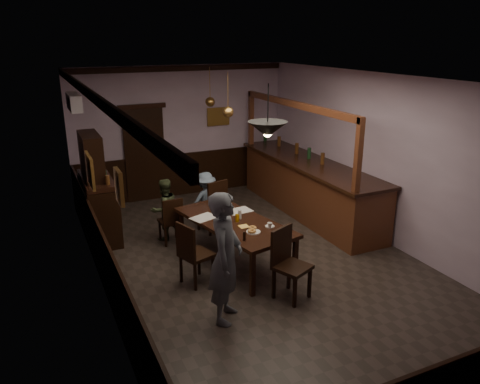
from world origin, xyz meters
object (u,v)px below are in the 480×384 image
dining_table (234,224)px  person_standing (226,258)px  chair_far_right (214,204)px  soda_can (237,218)px  chair_far_left (171,219)px  bar_counter (308,186)px  coffee_cup (270,225)px  person_seated_right (206,200)px  chair_side (192,251)px  chair_near (288,260)px  pendant_brass_mid (228,112)px  pendant_iron (268,129)px  person_seated_left (164,209)px  pendant_brass_far (210,102)px  sideboard (98,197)px

dining_table → person_standing: size_ratio=1.32×
chair_far_right → soda_can: 1.42m
chair_far_left → bar_counter: bearing=-178.2°
chair_far_left → coffee_cup: size_ratio=10.97×
dining_table → coffee_cup: 0.65m
person_seated_right → coffee_cup: size_ratio=14.07×
chair_far_right → person_seated_right: bearing=-92.5°
chair_side → coffee_cup: (1.25, -0.12, 0.25)m
dining_table → chair_near: (0.26, -1.29, -0.11)m
chair_side → pendant_brass_mid: size_ratio=1.23×
chair_near → pendant_iron: pendant_iron is taller
chair_far_right → pendant_brass_mid: 1.75m
coffee_cup → bar_counter: bearing=32.5°
person_seated_left → chair_side: bearing=70.0°
pendant_brass_far → pendant_brass_mid: bearing=-98.1°
person_seated_right → person_standing: bearing=65.4°
person_seated_left → coffee_cup: size_ratio=14.43×
dining_table → soda_can: 0.14m
bar_counter → pendant_brass_far: size_ratio=5.26×
soda_can → pendant_brass_mid: size_ratio=0.15×
person_standing → soda_can: bearing=5.5°
dining_table → bar_counter: bar_counter is taller
chair_near → sideboard: bearing=98.8°
dining_table → person_seated_right: (0.11, 1.61, -0.12)m
person_standing → pendant_iron: size_ratio=2.41×
chair_far_right → pendant_brass_mid: size_ratio=1.29×
dining_table → coffee_cup: (0.38, -0.52, 0.11)m
bar_counter → chair_near: bearing=-127.6°
pendant_brass_mid → chair_side: bearing=-128.3°
chair_far_right → coffee_cup: (0.20, -1.85, 0.23)m
dining_table → chair_side: size_ratio=2.37×
person_seated_left → pendant_brass_far: 2.57m
dining_table → pendant_brass_mid: bearing=70.1°
coffee_cup → pendant_iron: size_ratio=0.11×
dining_table → person_standing: bearing=-117.9°
chair_near → person_seated_left: 2.90m
chair_side → person_seated_left: person_seated_left is taller
person_standing → pendant_brass_mid: bearing=11.1°
pendant_brass_mid → chair_far_right: bearing=170.7°
sideboard → pendant_brass_far: size_ratio=2.43×
bar_counter → pendant_iron: size_ratio=5.77×
chair_far_left → chair_near: size_ratio=0.84×
person_standing → person_seated_left: (-0.00, 2.86, -0.31)m
chair_side → coffee_cup: size_ratio=12.45×
soda_can → pendant_brass_mid: bearing=72.1°
coffee_cup → chair_near: bearing=-111.1°
coffee_cup → pendant_brass_far: bearing=72.8°
dining_table → chair_far_left: size_ratio=2.69×
pendant_iron → pendant_brass_far: (0.50, 3.47, -0.07)m
dining_table → chair_far_left: bearing=122.0°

